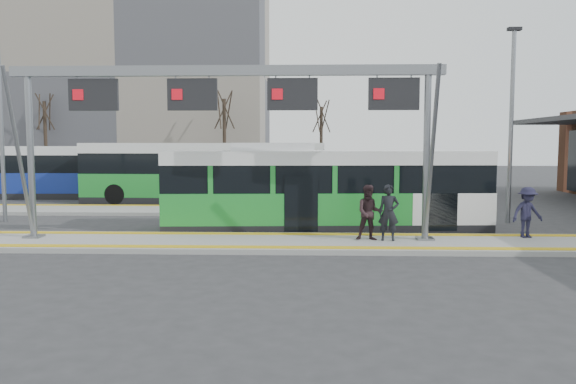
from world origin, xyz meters
The scene contains 18 objects.
ground centered at (0.00, 0.00, 0.00)m, with size 120.00×120.00×0.00m, color #2D2D30.
platform_main centered at (0.00, 0.00, 0.07)m, with size 22.00×3.00×0.15m, color gray.
platform_second centered at (-4.00, 8.00, 0.07)m, with size 20.00×3.00×0.15m, color gray.
tactile_main centered at (0.00, 0.00, 0.16)m, with size 22.00×2.65×0.02m.
tactile_second centered at (-4.00, 9.15, 0.16)m, with size 20.00×0.35×0.02m.
gantry centered at (-0.35, 0.25, 4.30)m, with size 13.00×1.68×5.20m.
apartment_block centered at (-14.00, 36.00, 9.21)m, with size 24.50×12.50×18.40m.
hero_bus centered at (2.57, 3.01, 1.40)m, with size 11.26×3.06×3.06m.
bg_bus_green centered at (-3.29, 11.87, 1.51)m, with size 12.33×3.17×3.05m.
bg_bus_blue centered at (-14.38, 14.17, 1.42)m, with size 11.09×2.79×2.87m.
passenger_a centered at (4.38, 0.11, 0.99)m, with size 0.61×0.40×1.67m, color black.
passenger_b centered at (3.81, 0.14, 0.98)m, with size 0.81×0.63×1.66m, color black.
passenger_c centered at (8.70, 0.77, 0.93)m, with size 1.01×0.58×1.56m, color #1D1C32.
tree_left centered at (-4.65, 27.96, 5.61)m, with size 1.40×1.40×7.40m.
tree_mid centered at (3.18, 34.05, 5.40)m, with size 1.40×1.40×7.12m.
tree_far centered at (-19.61, 29.04, 5.56)m, with size 1.40×1.40×7.33m.
lamp_west centered at (-9.83, 4.72, 4.67)m, with size 0.50×0.25×8.85m.
lamp_east centered at (9.67, 5.11, 3.92)m, with size 0.50×0.25×7.36m.
Camera 1 is at (1.95, -16.56, 3.05)m, focal length 35.00 mm.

